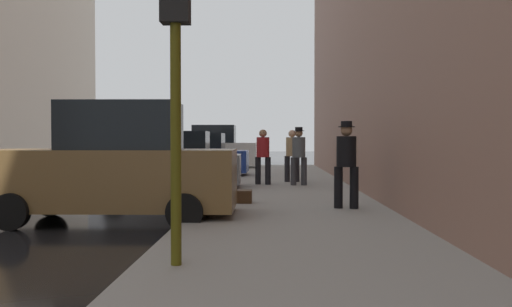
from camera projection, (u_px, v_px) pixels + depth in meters
name	position (u px, v px, depth m)	size (l,w,h in m)	color
sidewalk	(292.00, 215.00, 11.15)	(4.00, 40.00, 0.15)	gray
parked_bronze_suv	(114.00, 167.00, 10.63)	(4.61, 2.09, 2.25)	brown
parked_gray_coupe	(170.00, 163.00, 16.66)	(4.25, 2.15, 1.79)	slate
parked_blue_sedan	(195.00, 157.00, 22.34)	(4.23, 2.12, 1.79)	navy
parked_white_van	(211.00, 150.00, 28.47)	(4.61, 2.07, 2.25)	silver
fire_hydrant	(234.00, 173.00, 17.77)	(0.42, 0.22, 0.70)	red
traffic_light	(176.00, 32.00, 6.34)	(0.32, 0.32, 3.60)	#514C0F
pedestrian_with_fedora	(346.00, 160.00, 11.57)	(0.53, 0.49, 1.78)	black
pedestrian_in_tan_coat	(292.00, 153.00, 18.80)	(0.51, 0.43, 1.71)	black
pedestrian_with_beanie	(299.00, 153.00, 17.39)	(0.50, 0.41, 1.78)	#333338
pedestrian_in_red_jacket	(263.00, 154.00, 17.71)	(0.53, 0.49, 1.71)	black
duffel_bag	(245.00, 196.00, 12.64)	(0.32, 0.44, 0.28)	#472D19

